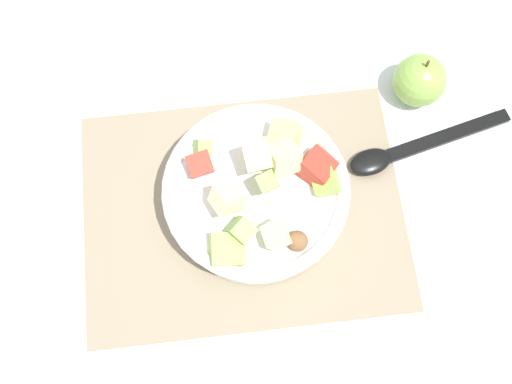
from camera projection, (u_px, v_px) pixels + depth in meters
name	position (u px, v px, depth m)	size (l,w,h in m)	color
ground_plane	(243.00, 211.00, 0.81)	(2.40, 2.40, 0.00)	silver
placemat	(243.00, 210.00, 0.81)	(0.41, 0.31, 0.01)	gray
salad_bowl	(257.00, 194.00, 0.77)	(0.23, 0.23, 0.11)	white
serving_spoon	(405.00, 150.00, 0.83)	(0.23, 0.08, 0.01)	black
whole_apple	(420.00, 80.00, 0.84)	(0.07, 0.07, 0.08)	#8CB74C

